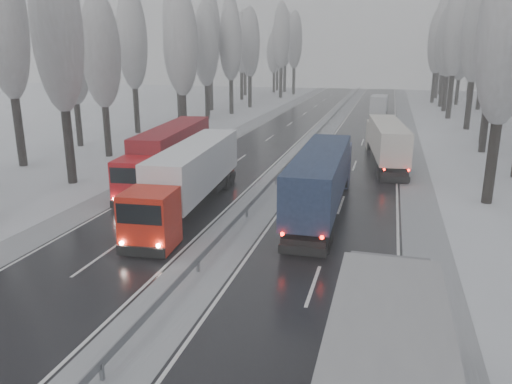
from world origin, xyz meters
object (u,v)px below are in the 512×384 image
at_px(truck_cream_box, 386,139).
at_px(truck_red_red, 169,150).
at_px(truck_blue_box, 322,176).
at_px(truck_red_white, 191,174).
at_px(box_truck_distant, 379,104).

height_order(truck_cream_box, truck_red_red, truck_red_red).
distance_m(truck_blue_box, truck_red_white, 8.11).
xyz_separation_m(truck_red_white, truck_red_red, (-4.45, 6.57, 0.02)).
xyz_separation_m(truck_cream_box, truck_red_red, (-15.96, -10.37, 0.15)).
bearing_deg(truck_red_red, box_truck_distant, 67.25).
distance_m(truck_cream_box, truck_red_red, 19.03).
bearing_deg(truck_cream_box, truck_red_white, -131.06).
height_order(truck_cream_box, truck_red_white, truck_red_white).
relative_size(truck_blue_box, truck_cream_box, 1.07).
xyz_separation_m(box_truck_distant, truck_red_red, (-14.41, -47.84, 0.86)).
height_order(truck_blue_box, truck_red_red, truck_blue_box).
xyz_separation_m(truck_blue_box, box_truck_distant, (1.99, 52.94, -0.87)).
relative_size(truck_cream_box, truck_red_red, 0.94).
xyz_separation_m(truck_blue_box, truck_red_white, (-7.97, -1.48, -0.03)).
distance_m(truck_cream_box, box_truck_distant, 37.51).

